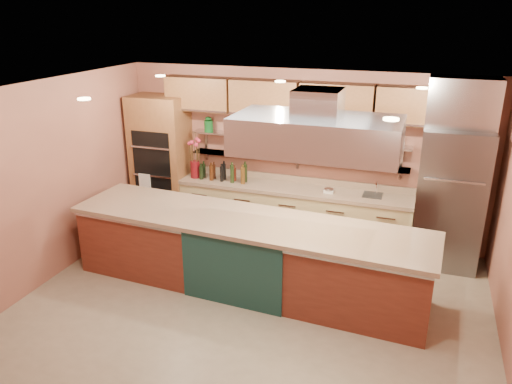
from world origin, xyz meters
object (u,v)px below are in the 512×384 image
at_px(refrigerator, 450,199).
at_px(copper_kettle, 253,130).
at_px(flower_vase, 195,169).
at_px(kitchen_scale, 329,190).
at_px(island, 247,253).
at_px(green_canister, 263,130).

xyz_separation_m(refrigerator, copper_kettle, (-3.16, 0.23, 0.74)).
bearing_deg(flower_vase, refrigerator, -0.14).
distance_m(refrigerator, kitchen_scale, 1.80).
height_order(island, flower_vase, flower_vase).
distance_m(island, kitchen_scale, 1.87).
xyz_separation_m(flower_vase, green_canister, (1.16, 0.22, 0.73)).
relative_size(flower_vase, green_canister, 1.54).
xyz_separation_m(refrigerator, island, (-2.58, -1.62, -0.54)).
relative_size(copper_kettle, green_canister, 0.98).
height_order(refrigerator, copper_kettle, refrigerator).
relative_size(refrigerator, flower_vase, 7.15).
bearing_deg(island, green_canister, 104.82).
relative_size(refrigerator, copper_kettle, 11.26).
relative_size(island, flower_vase, 16.63).
bearing_deg(copper_kettle, island, -72.82).
relative_size(refrigerator, kitchen_scale, 13.80).
bearing_deg(flower_vase, island, -46.54).
relative_size(kitchen_scale, copper_kettle, 0.82).
height_order(island, copper_kettle, copper_kettle).
bearing_deg(green_canister, copper_kettle, 180.00).
distance_m(refrigerator, green_canister, 3.07).
bearing_deg(copper_kettle, green_canister, 0.00).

